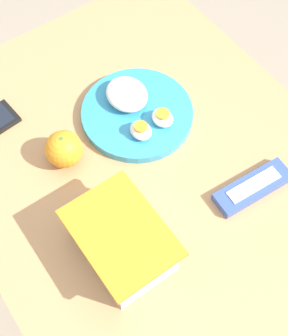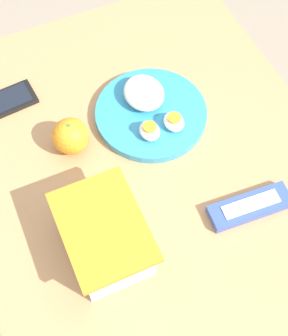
% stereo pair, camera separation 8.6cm
% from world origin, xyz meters
% --- Properties ---
extents(ground_plane, '(10.00, 10.00, 0.00)m').
position_xyz_m(ground_plane, '(0.00, 0.00, 0.00)').
color(ground_plane, gray).
extents(table, '(0.90, 0.69, 0.78)m').
position_xyz_m(table, '(0.00, 0.00, 0.64)').
color(table, '#AD7F51').
rests_on(table, ground_plane).
extents(food_container, '(0.18, 0.13, 0.09)m').
position_xyz_m(food_container, '(-0.11, 0.14, 0.82)').
color(food_container, white).
rests_on(food_container, table).
extents(orange_fruit, '(0.07, 0.07, 0.07)m').
position_xyz_m(orange_fruit, '(0.10, 0.12, 0.81)').
color(orange_fruit, orange).
rests_on(orange_fruit, table).
extents(rice_plate, '(0.23, 0.23, 0.05)m').
position_xyz_m(rice_plate, '(0.11, -0.05, 0.79)').
color(rice_plate, teal).
rests_on(rice_plate, table).
extents(candy_bar, '(0.06, 0.16, 0.02)m').
position_xyz_m(candy_bar, '(-0.15, -0.12, 0.79)').
color(candy_bar, '#334C9E').
rests_on(candy_bar, table).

